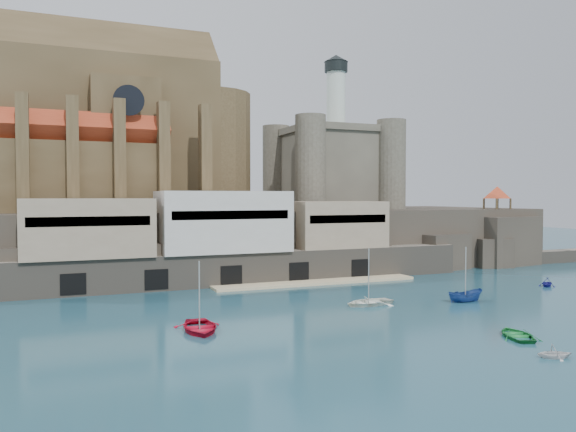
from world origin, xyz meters
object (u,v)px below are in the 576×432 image
(boat_0, at_px, (200,331))
(boat_2, at_px, (465,302))
(boat_1, at_px, (554,358))
(church, at_px, (106,135))
(pavilion, at_px, (497,194))
(castle_keep, at_px, (331,164))

(boat_0, bearing_deg, boat_2, 9.76)
(boat_0, xyz_separation_m, boat_1, (22.89, -18.70, 0.00))
(church, height_order, boat_2, church)
(church, distance_m, boat_2, 60.44)
(pavilion, bearing_deg, boat_1, -129.09)
(pavilion, bearing_deg, boat_0, -154.67)
(boat_0, distance_m, boat_1, 29.56)
(church, distance_m, castle_keep, 40.39)
(church, height_order, boat_1, church)
(castle_keep, height_order, pavilion, castle_keep)
(castle_keep, distance_m, pavilion, 30.50)
(pavilion, relative_size, boat_1, 2.39)
(church, relative_size, boat_0, 7.34)
(pavilion, xyz_separation_m, boat_0, (-61.88, -29.30, -12.73))
(castle_keep, relative_size, boat_2, 6.39)
(boat_1, distance_m, boat_2, 22.79)
(church, distance_m, boat_1, 72.82)
(church, relative_size, boat_2, 10.25)
(pavilion, xyz_separation_m, boat_2, (-29.85, -27.12, -12.73))
(church, bearing_deg, pavilion, -13.48)
(church, xyz_separation_m, boat_1, (27.14, -63.85, -22.13))
(pavilion, xyz_separation_m, boat_1, (-38.99, -48.00, -12.73))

